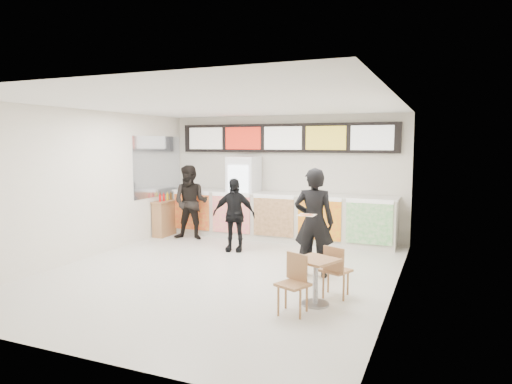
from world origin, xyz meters
The scene contains 15 objects.
floor centered at (0.00, 0.00, 0.00)m, with size 7.00×7.00×0.00m, color beige.
ceiling centered at (0.00, 0.00, 3.00)m, with size 7.00×7.00×0.00m, color white.
wall_back centered at (0.00, 3.50, 1.50)m, with size 6.00×6.00×0.00m, color silver.
wall_left centered at (-3.00, 0.00, 1.50)m, with size 7.00×7.00×0.00m, color silver.
wall_right centered at (3.00, 0.00, 1.50)m, with size 7.00×7.00×0.00m, color silver.
service_counter centered at (0.00, 3.09, 0.57)m, with size 5.56×0.77×1.14m.
menu_board centered at (0.00, 3.41, 2.45)m, with size 5.50×0.14×0.70m.
drinks_fridge centered at (-0.93, 3.11, 1.00)m, with size 0.70×0.67×2.00m.
mirror_panel centered at (-2.99, 2.45, 1.75)m, with size 0.01×2.00×1.50m, color #B2B7BF.
customer_main centered at (1.59, 0.48, 0.96)m, with size 0.70×0.46×1.91m, color black.
customer_left centered at (-1.99, 2.33, 0.90)m, with size 0.87×0.68×1.80m, color black.
customer_mid centered at (-0.51, 1.64, 0.79)m, with size 0.93×0.39×1.58m, color black.
pizza_slice centered at (1.59, 0.03, 1.16)m, with size 0.36×0.36×0.02m.
cafe_table centered at (2.01, -0.91, 0.47)m, with size 0.88×1.42×0.81m.
condiment_ledge centered at (-2.82, 2.47, 0.45)m, with size 0.32×0.79×1.06m.
Camera 1 is at (3.68, -7.15, 2.33)m, focal length 32.00 mm.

